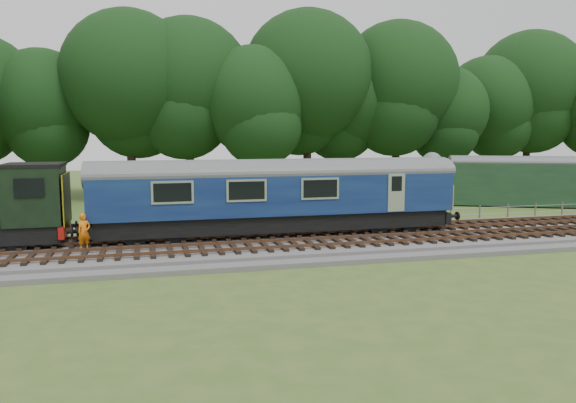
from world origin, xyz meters
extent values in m
plane|color=#3C5D22|center=(0.00, 0.00, 0.00)|extent=(120.00, 120.00, 0.00)
cube|color=#4C4C4F|center=(0.00, 0.00, 0.17)|extent=(70.00, 7.00, 0.35)
cube|color=brown|center=(0.00, 0.68, 0.49)|extent=(66.50, 0.07, 0.14)
cube|color=brown|center=(0.00, 2.12, 0.49)|extent=(66.50, 0.07, 0.14)
cube|color=brown|center=(0.00, -2.32, 0.49)|extent=(66.50, 0.07, 0.14)
cube|color=brown|center=(0.00, -0.88, 0.49)|extent=(66.50, 0.07, 0.14)
cube|color=black|center=(-1.56, 1.40, 1.06)|extent=(17.46, 2.52, 0.85)
cube|color=#0E174F|center=(-1.56, 1.40, 2.48)|extent=(18.00, 2.80, 2.05)
cube|color=yellow|center=(7.46, 1.40, 2.11)|extent=(0.06, 2.74, 1.30)
cube|color=black|center=(4.44, 1.40, 0.86)|extent=(2.60, 2.00, 0.55)
cube|color=black|center=(-7.56, 1.40, 0.86)|extent=(2.60, 2.00, 0.55)
cube|color=black|center=(-12.76, 1.40, 2.66)|extent=(2.40, 2.55, 2.60)
cube|color=#9C100C|center=(-11.58, 1.40, 1.06)|extent=(0.25, 2.60, 0.55)
cube|color=yellow|center=(-11.44, 1.40, 2.46)|extent=(0.06, 2.55, 2.30)
imported|color=orange|center=(-10.59, -0.24, 1.16)|extent=(0.70, 0.65, 1.62)
cube|color=#16311F|center=(20.93, 9.41, 1.69)|extent=(13.95, 8.19, 3.21)
cube|color=#16311F|center=(21.29, 12.12, 1.13)|extent=(3.16, 3.16, 2.26)
cube|color=black|center=(21.29, 12.12, 2.35)|extent=(3.47, 3.47, 0.18)
camera|label=1|loc=(-7.94, -25.73, 5.46)|focal=35.00mm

